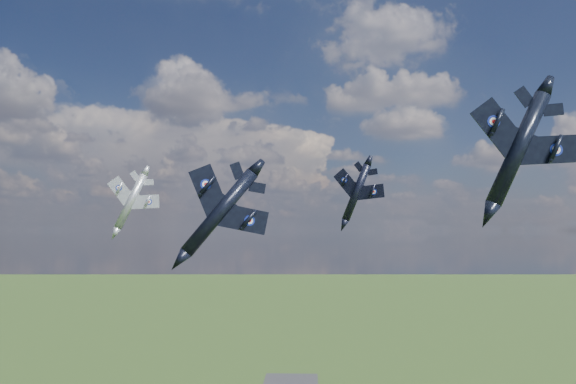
# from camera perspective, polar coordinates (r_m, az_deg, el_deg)

# --- Properties ---
(jet_lead_navy) EXTENTS (14.45, 18.35, 10.03)m
(jet_lead_navy) POSITION_cam_1_polar(r_m,az_deg,el_deg) (65.00, -6.94, -2.03)
(jet_lead_navy) COLOR black
(jet_right_navy) EXTENTS (10.95, 14.85, 7.33)m
(jet_right_navy) POSITION_cam_1_polar(r_m,az_deg,el_deg) (53.68, 22.36, 4.08)
(jet_right_navy) COLOR black
(jet_high_navy) EXTENTS (15.07, 17.32, 6.81)m
(jet_high_navy) POSITION_cam_1_polar(r_m,az_deg,el_deg) (100.56, 6.97, -0.04)
(jet_high_navy) COLOR black
(jet_left_silver) EXTENTS (11.33, 14.12, 6.24)m
(jet_left_silver) POSITION_cam_1_polar(r_m,az_deg,el_deg) (91.50, -15.68, -0.91)
(jet_left_silver) COLOR #9B9EA5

